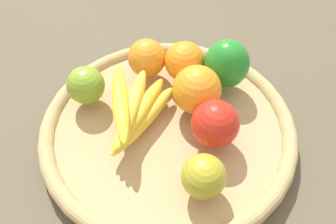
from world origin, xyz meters
TOP-DOWN VIEW (x-y plane):
  - ground_plane at (0.00, 0.00)m, footprint 2.40×2.40m
  - basket at (0.00, 0.00)m, footprint 0.44×0.44m
  - apple_2 at (-0.08, 0.03)m, footprint 0.11×0.11m
  - orange_2 at (-0.04, -0.04)m, footprint 0.10×0.10m
  - banana_bunch at (0.05, 0.01)m, footprint 0.12×0.18m
  - orange_1 at (-0.02, -0.11)m, footprint 0.10×0.10m
  - orange_0 at (0.06, -0.11)m, footprint 0.08×0.08m
  - apple_1 at (-0.07, 0.12)m, footprint 0.08×0.08m
  - apple_0 at (0.15, -0.03)m, footprint 0.08×0.08m
  - bell_pepper at (-0.09, -0.10)m, footprint 0.09×0.08m

SIDE VIEW (x-z plane):
  - ground_plane at x=0.00m, z-range 0.00..0.00m
  - basket at x=0.00m, z-range 0.00..0.04m
  - banana_bunch at x=0.05m, z-range 0.04..0.10m
  - apple_1 at x=-0.07m, z-range 0.04..0.10m
  - apple_0 at x=0.15m, z-range 0.04..0.11m
  - orange_0 at x=0.06m, z-range 0.04..0.11m
  - orange_1 at x=-0.02m, z-range 0.04..0.11m
  - apple_2 at x=-0.08m, z-range 0.04..0.12m
  - orange_2 at x=-0.04m, z-range 0.04..0.12m
  - bell_pepper at x=-0.09m, z-range 0.04..0.13m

